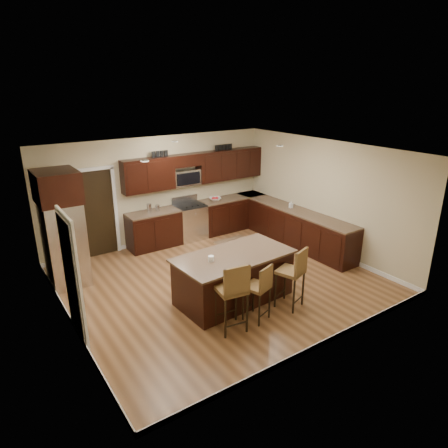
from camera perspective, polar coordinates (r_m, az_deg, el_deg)
floor at (r=8.45m, az=-0.59°, el=-8.07°), size 6.00×6.00×0.00m
ceiling at (r=7.58m, az=-0.67°, el=10.32°), size 6.00×6.00×0.00m
wall_back at (r=10.22m, az=-9.20°, el=4.77°), size 6.00×0.00×6.00m
wall_left at (r=6.85m, az=-22.11°, el=-4.00°), size 0.00×5.50×5.50m
wall_right at (r=9.82m, az=14.17°, el=3.80°), size 0.00×5.50×5.50m
base_cabinets at (r=10.36m, az=3.74°, el=0.04°), size 4.02×3.96×0.92m
upper_cabinets at (r=10.44m, az=-3.73°, el=8.05°), size 4.00×0.33×0.80m
range at (r=10.52m, az=-4.90°, el=0.37°), size 0.76×0.64×1.11m
microwave at (r=10.33m, az=-5.50°, el=6.62°), size 0.76×0.31×0.40m
doorway at (r=9.75m, az=-17.83°, el=1.37°), size 0.85×0.03×2.06m
pantry_door at (r=6.71m, az=-21.00°, el=-7.43°), size 0.03×0.80×2.04m
letter_decor at (r=10.29m, az=-4.48°, el=10.43°), size 2.20×0.03×0.15m
island at (r=7.60m, az=1.39°, el=-7.79°), size 2.27×1.27×0.92m
stool_left at (r=6.51m, az=1.31°, el=-9.40°), size 0.52×0.52×1.23m
stool_mid at (r=6.88m, az=5.15°, el=-8.91°), size 0.49×0.49×1.04m
stool_right at (r=7.30m, az=9.96°, el=-6.67°), size 0.56×0.56×1.17m
refrigerator at (r=8.53m, az=-22.10°, el=-0.45°), size 0.79×0.92×2.35m
floor_mat at (r=10.38m, az=1.43°, el=-2.57°), size 0.95×0.65×0.01m
fruit_bowl at (r=10.76m, az=-1.27°, el=3.60°), size 0.43×0.43×0.08m
soap_bottle at (r=10.24m, az=9.55°, el=2.78°), size 0.10×0.10×0.18m
canister_tall at (r=9.88m, az=-10.64°, el=2.22°), size 0.12×0.12×0.22m
canister_short at (r=9.97m, az=-9.48°, el=2.27°), size 0.11×0.11×0.16m
island_jar at (r=7.11m, az=-1.87°, el=-4.95°), size 0.10×0.10×0.10m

